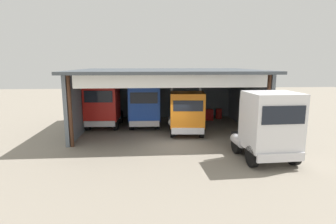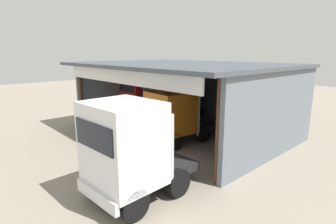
{
  "view_description": "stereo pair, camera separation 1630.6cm",
  "coord_description": "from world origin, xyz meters",
  "views": [
    {
      "loc": [
        -1.49,
        -16.56,
        5.27
      ],
      "look_at": [
        0.0,
        3.22,
        1.6
      ],
      "focal_mm": 28.33,
      "sensor_mm": 36.0,
      "label": 1
    },
    {
      "loc": [
        12.59,
        -8.34,
        5.47
      ],
      "look_at": [
        0.0,
        3.22,
        1.6
      ],
      "focal_mm": 28.34,
      "sensor_mm": 36.0,
      "label": 2
    }
  ],
  "objects": [
    {
      "name": "truck_orange_center_right_bay",
      "position": [
        1.3,
        2.49,
        1.69
      ],
      "size": [
        2.66,
        4.75,
        3.61
      ],
      "rotation": [
        0.0,
        0.0,
        3.06
      ],
      "color": "orange",
      "rests_on": "ground"
    },
    {
      "name": "truck_red_right_bay",
      "position": [
        -5.16,
        5.03,
        1.96
      ],
      "size": [
        2.72,
        5.26,
        3.75
      ],
      "rotation": [
        0.0,
        0.0,
        3.09
      ],
      "color": "red",
      "rests_on": "ground"
    },
    {
      "name": "workshop_shed",
      "position": [
        0.0,
        5.28,
        3.37
      ],
      "size": [
        13.86,
        10.28,
        4.78
      ],
      "color": "slate",
      "rests_on": "ground"
    },
    {
      "name": "oil_drum",
      "position": [
        5.27,
        8.07,
        0.47
      ],
      "size": [
        0.58,
        0.58,
        0.94
      ],
      "primitive_type": "cylinder",
      "color": "#B21E19",
      "rests_on": "ground"
    },
    {
      "name": "truck_blue_yard_outside",
      "position": [
        -1.8,
        4.94,
        1.9
      ],
      "size": [
        2.63,
        4.83,
        3.59
      ],
      "rotation": [
        0.0,
        0.0,
        3.12
      ],
      "color": "#1E47B7",
      "rests_on": "ground"
    },
    {
      "name": "tool_cart",
      "position": [
        4.08,
        7.49,
        0.5
      ],
      "size": [
        0.9,
        0.6,
        1.0
      ],
      "primitive_type": "cube",
      "color": "red",
      "rests_on": "ground"
    },
    {
      "name": "ground_plane",
      "position": [
        0.0,
        0.0,
        0.0
      ],
      "size": [
        80.0,
        80.0,
        0.0
      ],
      "primitive_type": "plane",
      "color": "gray",
      "rests_on": "ground"
    },
    {
      "name": "truck_white_left_bay",
      "position": [
        4.89,
        -3.24,
        1.99
      ],
      "size": [
        2.87,
        4.55,
        3.79
      ],
      "rotation": [
        0.0,
        0.0,
        3.19
      ],
      "color": "white",
      "rests_on": "ground"
    }
  ]
}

